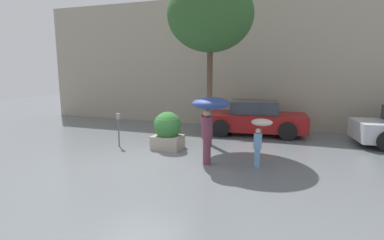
# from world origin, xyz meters

# --- Properties ---
(ground_plane) EXTENTS (40.00, 40.00, 0.00)m
(ground_plane) POSITION_xyz_m (0.00, 0.00, 0.00)
(ground_plane) COLOR slate
(building_facade) EXTENTS (18.00, 0.30, 6.00)m
(building_facade) POSITION_xyz_m (0.00, 6.50, 3.00)
(building_facade) COLOR #9E937F
(building_facade) RESTS_ON ground
(planter_box) EXTENTS (0.99, 0.94, 1.28)m
(planter_box) POSITION_xyz_m (0.03, 1.57, 0.64)
(planter_box) COLOR #9E9384
(planter_box) RESTS_ON ground
(person_adult) EXTENTS (1.04, 1.04, 1.95)m
(person_adult) POSITION_xyz_m (1.87, 0.36, 1.56)
(person_adult) COLOR brown
(person_adult) RESTS_ON ground
(person_child) EXTENTS (0.57, 0.57, 1.38)m
(person_child) POSITION_xyz_m (3.23, 0.60, 1.02)
(person_child) COLOR #669ED1
(person_child) RESTS_ON ground
(parked_car_near) EXTENTS (4.32, 2.23, 1.41)m
(parked_car_near) POSITION_xyz_m (2.48, 4.90, 0.66)
(parked_car_near) COLOR maroon
(parked_car_near) RESTS_ON ground
(street_tree) EXTENTS (2.93, 2.93, 5.76)m
(street_tree) POSITION_xyz_m (1.21, 2.59, 4.49)
(street_tree) COLOR brown
(street_tree) RESTS_ON ground
(parking_meter) EXTENTS (0.14, 0.14, 1.18)m
(parking_meter) POSITION_xyz_m (-1.74, 1.31, 0.85)
(parking_meter) COLOR #595B60
(parking_meter) RESTS_ON ground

